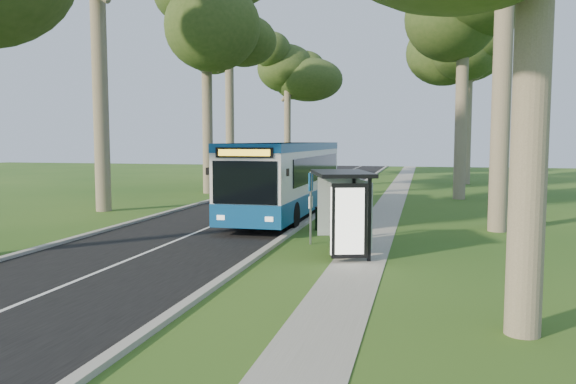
# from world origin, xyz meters

# --- Properties ---
(ground) EXTENTS (120.00, 120.00, 0.00)m
(ground) POSITION_xyz_m (0.00, 0.00, 0.00)
(ground) COLOR #254E18
(ground) RESTS_ON ground
(road) EXTENTS (7.00, 100.00, 0.02)m
(road) POSITION_xyz_m (-3.50, 10.00, 0.01)
(road) COLOR black
(road) RESTS_ON ground
(kerb_east) EXTENTS (0.25, 100.00, 0.12)m
(kerb_east) POSITION_xyz_m (0.00, 10.00, 0.06)
(kerb_east) COLOR #9E9B93
(kerb_east) RESTS_ON ground
(kerb_west) EXTENTS (0.25, 100.00, 0.12)m
(kerb_west) POSITION_xyz_m (-7.00, 10.00, 0.06)
(kerb_west) COLOR #9E9B93
(kerb_west) RESTS_ON ground
(centre_line) EXTENTS (0.12, 100.00, 0.00)m
(centre_line) POSITION_xyz_m (-3.50, 10.00, 0.02)
(centre_line) COLOR white
(centre_line) RESTS_ON road
(footpath) EXTENTS (1.50, 100.00, 0.02)m
(footpath) POSITION_xyz_m (3.00, 10.00, 0.01)
(footpath) COLOR gray
(footpath) RESTS_ON ground
(bus) EXTENTS (2.68, 12.63, 3.34)m
(bus) POSITION_xyz_m (-1.31, 8.39, 1.73)
(bus) COLOR white
(bus) RESTS_ON ground
(bus_stop_sign) EXTENTS (0.11, 0.34, 2.43)m
(bus_stop_sign) POSITION_xyz_m (1.12, 1.67, 1.52)
(bus_stop_sign) COLOR gray
(bus_stop_sign) RESTS_ON ground
(bus_shelter) EXTENTS (2.38, 3.26, 2.51)m
(bus_shelter) POSITION_xyz_m (2.47, -0.01, 1.77)
(bus_shelter) COLOR black
(bus_shelter) RESTS_ON ground
(litter_bin) EXTENTS (0.51, 0.51, 0.90)m
(litter_bin) POSITION_xyz_m (0.93, 4.70, 0.45)
(litter_bin) COLOR black
(litter_bin) RESTS_ON ground
(car_white) EXTENTS (2.33, 4.14, 1.33)m
(car_white) POSITION_xyz_m (-8.23, 20.32, 0.67)
(car_white) COLOR white
(car_white) RESTS_ON ground
(car_silver) EXTENTS (1.95, 4.62, 1.48)m
(car_silver) POSITION_xyz_m (-8.45, 28.39, 0.74)
(car_silver) COLOR #AAACB2
(car_silver) RESTS_ON ground
(tree_west_c) EXTENTS (5.20, 5.20, 14.99)m
(tree_west_c) POSITION_xyz_m (-9.00, 18.00, 11.10)
(tree_west_c) COLOR #7A6B56
(tree_west_c) RESTS_ON ground
(tree_west_d) EXTENTS (5.20, 5.20, 17.03)m
(tree_west_d) POSITION_xyz_m (-11.00, 28.00, 12.60)
(tree_west_d) COLOR #7A6B56
(tree_west_d) RESTS_ON ground
(tree_west_e) EXTENTS (5.20, 5.20, 14.42)m
(tree_west_e) POSITION_xyz_m (-8.50, 38.00, 10.68)
(tree_west_e) COLOR #7A6B56
(tree_west_e) RESTS_ON ground
(tree_east_d) EXTENTS (5.20, 5.20, 14.08)m
(tree_east_d) POSITION_xyz_m (8.00, 30.00, 10.44)
(tree_east_d) COLOR #7A6B56
(tree_east_d) RESTS_ON ground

